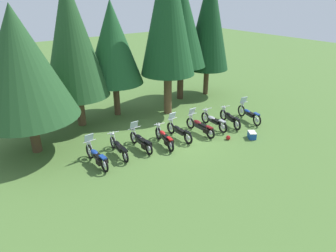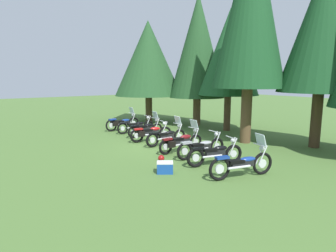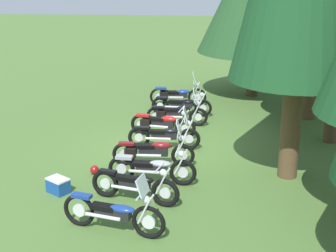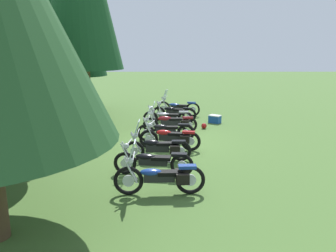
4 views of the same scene
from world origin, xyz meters
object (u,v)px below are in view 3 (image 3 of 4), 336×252
Objects in this scene: motorcycle_6 at (152,168)px; picnic_cooler at (58,185)px; motorcycle_4 at (165,135)px; motorcycle_5 at (152,151)px; motorcycle_8 at (114,212)px; motorcycle_1 at (182,105)px; motorcycle_7 at (135,185)px; motorcycle_3 at (162,124)px; dropped_helmet at (94,170)px; motorcycle_2 at (176,113)px; motorcycle_0 at (177,95)px.

picnic_cooler is at bearing -158.36° from motorcycle_6.
motorcycle_4 reaches higher than picnic_cooler.
motorcycle_8 reaches higher than motorcycle_5.
motorcycle_1 is 7.25m from motorcycle_7.
picnic_cooler is at bearing -105.58° from motorcycle_3.
motorcycle_1 is at bearing 99.25° from motorcycle_7.
motorcycle_7 is 3.35× the size of picnic_cooler.
motorcycle_4 is at bearing 139.83° from dropped_helmet.
motorcycle_3 is 8.93× the size of dropped_helmet.
motorcycle_6 is (1.18, 0.13, -0.02)m from motorcycle_5.
motorcycle_4 is 3.67m from motorcycle_7.
motorcycle_2 reaches higher than motorcycle_3.
motorcycle_4 is 0.96× the size of motorcycle_5.
motorcycle_5 is at bearing -90.42° from motorcycle_1.
motorcycle_0 is at bearing 92.76° from motorcycle_6.
motorcycle_6 is (6.13, -0.45, 0.01)m from motorcycle_1.
motorcycle_0 is 9.15× the size of dropped_helmet.
motorcycle_5 is 1.01× the size of motorcycle_8.
dropped_helmet is at bearing -113.50° from motorcycle_2.
motorcycle_1 reaches higher than picnic_cooler.
motorcycle_0 is 0.97× the size of motorcycle_5.
motorcycle_3 is at bearing -96.29° from motorcycle_1.
motorcycle_3 is 3.59m from dropped_helmet.
dropped_helmet is at bearing 146.16° from motorcycle_7.
dropped_helmet is at bearing -104.11° from motorcycle_1.
motorcycle_8 reaches higher than motorcycle_7.
motorcycle_7 is (5.98, -0.61, -0.02)m from motorcycle_2.
motorcycle_7 is 1.47m from motorcycle_8.
motorcycle_5 is at bearing -79.74° from motorcycle_3.
motorcycle_5 reaches higher than motorcycle_3.
motorcycle_7 is at bearing 41.05° from dropped_helmet.
motorcycle_2 is 1.27m from motorcycle_3.
dropped_helmet is at bearing 168.23° from motorcycle_6.
motorcycle_3 is at bearing 154.26° from dropped_helmet.
motorcycle_6 is (3.70, 0.09, -0.01)m from motorcycle_3.
motorcycle_2 is 0.98× the size of motorcycle_3.
motorcycle_3 is 2.51m from motorcycle_5.
picnic_cooler is (-1.81, -1.77, -0.28)m from motorcycle_8.
motorcycle_8 is at bearing -97.79° from motorcycle_6.
motorcycle_7 reaches higher than picnic_cooler.
motorcycle_1 is at bearing -80.64° from motorcycle_0.
motorcycle_4 reaches higher than motorcycle_3.
motorcycle_1 is 1.04× the size of motorcycle_3.
motorcycle_7 reaches higher than dropped_helmet.
motorcycle_6 is 9.44× the size of dropped_helmet.
motorcycle_8 reaches higher than motorcycle_3.
motorcycle_2 is 6.21m from picnic_cooler.
motorcycle_7 is (4.78, -0.20, -0.01)m from motorcycle_3.
dropped_helmet is (6.94, -1.84, -0.35)m from motorcycle_0.
motorcycle_4 reaches higher than motorcycle_5.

